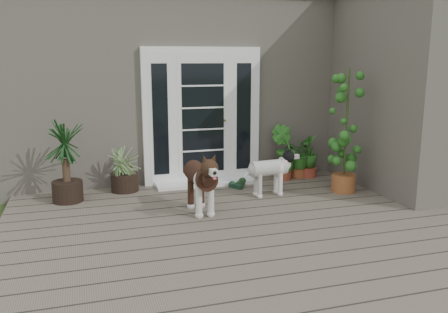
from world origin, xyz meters
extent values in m
cube|color=#6B5B4C|center=(0.00, 0.40, 0.06)|extent=(6.20, 4.60, 0.12)
cube|color=#665E54|center=(0.00, 4.65, 1.55)|extent=(7.40, 4.00, 3.10)
cube|color=#2D2826|center=(0.00, 4.65, 3.20)|extent=(7.60, 4.20, 0.20)
cube|color=#665E54|center=(2.90, 1.50, 1.55)|extent=(1.60, 2.40, 3.10)
cube|color=white|center=(-0.20, 2.60, 1.19)|extent=(1.90, 0.14, 2.15)
cube|color=white|center=(-0.20, 2.40, 0.14)|extent=(1.60, 0.40, 0.05)
imported|color=#1E4E16|center=(1.41, 2.40, 0.43)|extent=(0.68, 0.68, 0.62)
imported|color=#245317|center=(1.12, 2.35, 0.46)|extent=(0.63, 0.63, 0.68)
imported|color=#255C1A|center=(1.59, 2.40, 0.40)|extent=(0.42, 0.42, 0.57)
camera|label=1|loc=(-2.05, -4.63, 2.10)|focal=37.78mm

